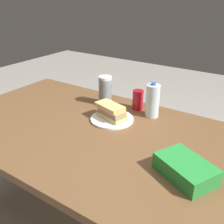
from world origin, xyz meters
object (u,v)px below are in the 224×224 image
at_px(soda_can_red, 138,100).
at_px(water_bottle_tall, 153,101).
at_px(paper_plate, 112,119).
at_px(dining_table, 102,146).
at_px(plastic_cup_stack, 105,90).
at_px(sandwich, 111,111).
at_px(chip_bag, 185,169).

relative_size(soda_can_red, water_bottle_tall, 0.59).
relative_size(paper_plate, soda_can_red, 2.01).
height_order(dining_table, water_bottle_tall, water_bottle_tall).
height_order(paper_plate, plastic_cup_stack, plastic_cup_stack).
bearing_deg(plastic_cup_stack, paper_plate, 134.12).
xyz_separation_m(sandwich, water_bottle_tall, (-0.17, -0.17, 0.04)).
height_order(dining_table, chip_bag, chip_bag).
bearing_deg(dining_table, paper_plate, -76.99).
distance_m(soda_can_red, chip_bag, 0.66).
height_order(sandwich, chip_bag, sandwich).
height_order(dining_table, sandwich, sandwich).
relative_size(paper_plate, sandwich, 1.21).
relative_size(dining_table, sandwich, 9.03).
xyz_separation_m(dining_table, plastic_cup_stack, (0.20, -0.32, 0.18)).
bearing_deg(paper_plate, dining_table, 103.01).
bearing_deg(soda_can_red, paper_plate, 77.41).
distance_m(water_bottle_tall, plastic_cup_stack, 0.33).
xyz_separation_m(sandwich, chip_bag, (-0.52, 0.25, -0.02)).
bearing_deg(chip_bag, dining_table, 14.63).
bearing_deg(chip_bag, sandwich, 0.68).
bearing_deg(dining_table, water_bottle_tall, -112.08).
xyz_separation_m(paper_plate, chip_bag, (-0.52, 0.25, 0.03)).
xyz_separation_m(soda_can_red, chip_bag, (-0.47, 0.46, -0.03)).
relative_size(dining_table, chip_bag, 7.91).
xyz_separation_m(chip_bag, water_bottle_tall, (0.35, -0.42, 0.06)).
bearing_deg(paper_plate, sandwich, 10.49).
bearing_deg(soda_can_red, sandwich, 76.41).
relative_size(water_bottle_tall, plastic_cup_stack, 1.13).
distance_m(sandwich, plastic_cup_stack, 0.24).
relative_size(sandwich, water_bottle_tall, 0.97).
relative_size(dining_table, soda_can_red, 14.91).
bearing_deg(water_bottle_tall, plastic_cup_stack, 0.50).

